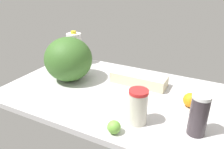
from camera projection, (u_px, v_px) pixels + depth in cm
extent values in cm
cube|color=silver|center=(112.00, 93.00, 123.97)|extent=(120.00, 76.00, 3.00)
ellipsoid|color=#386427|center=(69.00, 59.00, 131.61)|extent=(28.67, 28.67, 26.71)
cube|color=beige|center=(138.00, 79.00, 129.71)|extent=(33.25, 12.09, 6.35)
cylinder|color=#383035|center=(198.00, 116.00, 86.48)|extent=(7.15, 7.15, 16.59)
cylinder|color=silver|center=(202.00, 97.00, 82.79)|extent=(7.36, 7.36, 1.40)
cylinder|color=beige|center=(138.00, 108.00, 93.70)|extent=(8.17, 8.17, 14.62)
cylinder|color=red|center=(139.00, 92.00, 90.41)|extent=(8.41, 8.41, 1.40)
cylinder|color=white|center=(75.00, 49.00, 157.69)|extent=(10.42, 10.42, 22.35)
cylinder|color=yellow|center=(73.00, 32.00, 152.74)|extent=(3.65, 3.65, 1.80)
sphere|color=orange|center=(190.00, 100.00, 107.08)|extent=(7.11, 7.11, 7.11)
sphere|color=#6DAE3E|center=(114.00, 127.00, 88.99)|extent=(5.68, 5.68, 5.68)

